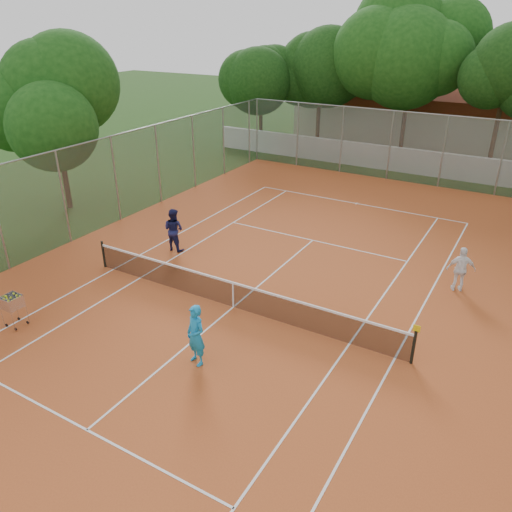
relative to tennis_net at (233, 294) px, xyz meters
The scene contains 12 objects.
ground 0.51m from the tennis_net, ahead, with size 120.00×120.00×0.00m, color #18340E.
court_pad 0.50m from the tennis_net, ahead, with size 18.00×34.00×0.02m, color #B14F22.
court_lines 0.49m from the tennis_net, ahead, with size 10.98×23.78×0.01m, color white.
tennis_net is the anchor object (origin of this frame).
perimeter_fence 1.49m from the tennis_net, ahead, with size 18.00×34.00×4.00m, color slate.
boundary_wall 19.00m from the tennis_net, 90.00° to the left, with size 26.00×0.30×1.50m, color silver.
clubhouse 29.12m from the tennis_net, 93.95° to the left, with size 16.40×9.00×4.40m, color beige.
tropical_trees 22.45m from the tennis_net, 90.00° to the left, with size 29.00×19.00×10.00m, color black.
player_near 3.12m from the tennis_net, 76.48° to the right, with size 0.66×0.44×1.82m, color #178BCA.
player_far_left 5.31m from the tennis_net, 150.07° to the left, with size 0.87×0.68×1.80m, color #191C4D.
player_far_right 8.02m from the tennis_net, 38.66° to the left, with size 0.97×0.40×1.66m, color white.
ball_hopper 6.87m from the tennis_net, 140.41° to the right, with size 0.56×0.56×1.16m, color silver.
Camera 1 is at (7.89, -11.98, 8.82)m, focal length 35.00 mm.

